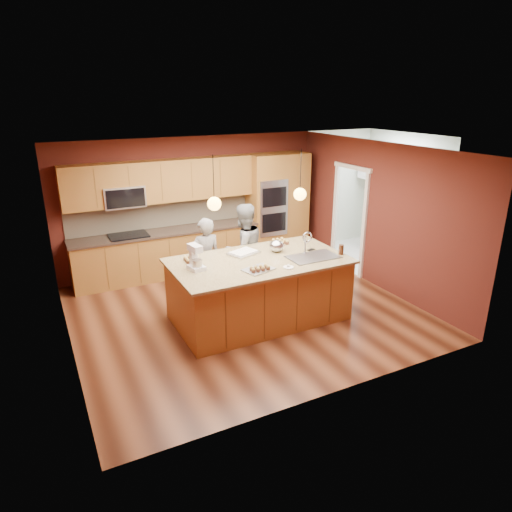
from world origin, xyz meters
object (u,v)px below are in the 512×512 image
person_right (244,250)px  mixing_bowl (277,246)px  stand_mixer (196,259)px  island (260,289)px  person_left (206,260)px

person_right → mixing_bowl: person_right is taller
person_right → stand_mixer: size_ratio=4.41×
island → person_left: size_ratio=1.83×
stand_mixer → person_left: bearing=52.2°
mixing_bowl → stand_mixer: bearing=-174.0°
person_left → mixing_bowl: bearing=138.5°
island → mixing_bowl: size_ratio=11.36×
person_left → person_right: size_ratio=0.90×
island → stand_mixer: size_ratio=7.27×
person_right → mixing_bowl: bearing=95.2°
person_right → stand_mixer: 1.61m
person_right → stand_mixer: person_right is taller
person_left → mixing_bowl: size_ratio=6.22×
person_left → stand_mixer: (-0.51, -0.96, 0.43)m
person_left → person_right: 0.73m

